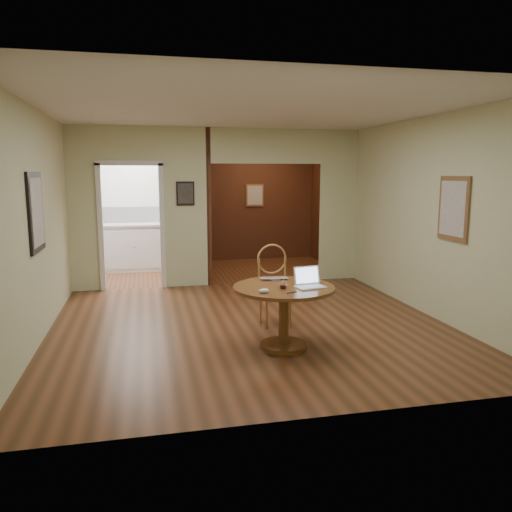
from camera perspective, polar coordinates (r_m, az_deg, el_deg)
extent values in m
plane|color=#472814|center=(6.46, -0.59, -7.98)|extent=(5.00, 5.00, 0.00)
plane|color=silver|center=(6.21, -0.63, 16.52)|extent=(5.00, 5.00, 0.00)
plane|color=beige|center=(3.80, 7.23, 0.56)|extent=(5.00, 0.00, 5.00)
plane|color=beige|center=(6.18, -23.96, 3.21)|extent=(0.00, 5.00, 5.00)
plane|color=beige|center=(7.14, 19.48, 4.21)|extent=(0.00, 5.00, 5.00)
cube|color=beige|center=(8.61, -19.10, 5.02)|extent=(0.50, 2.70, 0.04)
cube|color=beige|center=(8.58, -8.05, 5.43)|extent=(0.80, 2.70, 0.04)
cube|color=beige|center=(9.21, 9.35, 5.66)|extent=(0.70, 2.70, 0.04)
plane|color=white|center=(10.55, -13.01, 6.00)|extent=(2.70, 0.00, 2.70)
plane|color=#3A1B11|center=(11.31, -0.16, 6.45)|extent=(2.70, 0.00, 2.70)
cube|color=#3A1B11|center=(9.86, -6.30, 5.97)|extent=(0.08, 2.50, 2.70)
cube|color=black|center=(6.16, -23.87, 4.61)|extent=(0.03, 0.70, 0.90)
cube|color=brown|center=(6.70, 21.66, 5.06)|extent=(0.03, 0.60, 0.80)
cube|color=black|center=(8.54, -8.07, 7.09)|extent=(0.30, 0.03, 0.40)
cube|color=silver|center=(11.29, -0.14, 6.96)|extent=(0.40, 0.03, 0.50)
cube|color=white|center=(10.55, -12.97, 4.64)|extent=(2.00, 0.02, 0.32)
cylinder|color=brown|center=(5.70, 3.16, -10.14)|extent=(0.53, 0.53, 0.05)
cylinder|color=brown|center=(5.60, 3.19, -7.02)|extent=(0.11, 0.11, 0.61)
cylinder|color=brown|center=(5.52, 3.22, -3.65)|extent=(1.13, 1.13, 0.04)
cylinder|color=#A7763B|center=(6.41, 2.21, -3.80)|extent=(0.45, 0.45, 0.03)
cylinder|color=#A7763B|center=(6.29, 1.23, -6.26)|extent=(0.03, 0.03, 0.47)
cylinder|color=#A7763B|center=(6.37, 3.94, -6.06)|extent=(0.03, 0.03, 0.47)
cylinder|color=#A7763B|center=(6.58, 0.51, -5.55)|extent=(0.03, 0.03, 0.47)
cylinder|color=#A7763B|center=(6.66, 3.11, -5.38)|extent=(0.03, 0.03, 0.47)
cylinder|color=#A7763B|center=(6.47, 0.34, -1.88)|extent=(0.03, 0.03, 0.37)
cylinder|color=#A7763B|center=(6.57, 3.32, -1.73)|extent=(0.03, 0.03, 0.37)
torus|color=#A7763B|center=(6.50, 1.82, -0.36)|extent=(0.40, 0.04, 0.40)
cube|color=white|center=(5.46, 6.23, -3.54)|extent=(0.34, 0.26, 0.01)
cube|color=silver|center=(5.43, 6.32, -3.52)|extent=(0.27, 0.15, 0.00)
cube|color=white|center=(5.56, 5.82, -2.18)|extent=(0.31, 0.10, 0.20)
cube|color=gray|center=(5.55, 5.85, -2.20)|extent=(0.27, 0.08, 0.17)
imported|color=silver|center=(5.79, 2.16, -2.69)|extent=(0.34, 0.24, 0.03)
ellipsoid|color=white|center=(5.18, 0.92, -4.00)|extent=(0.11, 0.07, 0.05)
cylinder|color=#0B1553|center=(5.21, 4.12, -4.17)|extent=(0.13, 0.07, 0.01)
cube|color=white|center=(10.34, -12.84, 0.93)|extent=(2.00, 0.55, 0.90)
cube|color=beige|center=(10.28, -12.93, 3.52)|extent=(2.06, 0.60, 0.04)
sphere|color=#B20C0C|center=(10.05, -13.71, 0.94)|extent=(0.03, 0.03, 0.03)
sphere|color=#B20C0C|center=(10.07, -8.01, 1.14)|extent=(0.03, 0.03, 0.03)
ellipsoid|color=beige|center=(10.29, -8.50, 4.61)|extent=(0.31, 0.27, 0.30)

